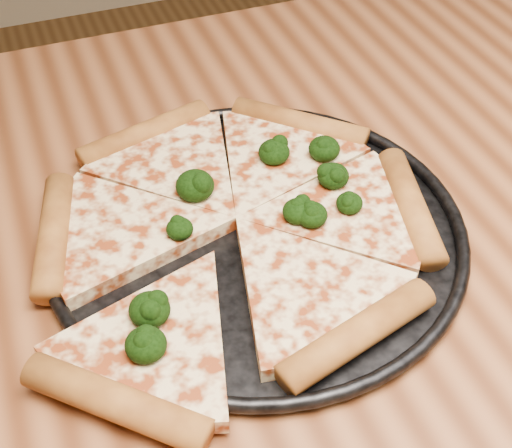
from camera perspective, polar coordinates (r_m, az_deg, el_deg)
name	(u,v)px	position (r m, az deg, el deg)	size (l,w,h in m)	color
dining_table	(398,326)	(0.68, 11.04, -7.85)	(1.20, 0.90, 0.75)	brown
pizza_pan	(256,231)	(0.61, 0.00, -0.57)	(0.35, 0.35, 0.02)	black
pizza	(233,225)	(0.60, -1.84, -0.11)	(0.36, 0.37, 0.03)	#F7D297
broccoli_florets	(250,213)	(0.59, -0.47, 0.84)	(0.23, 0.20, 0.02)	black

